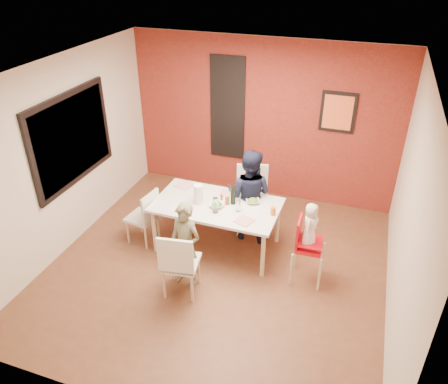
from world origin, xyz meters
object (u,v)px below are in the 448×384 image
(chair_near, at_px, (179,262))
(paper_towel_roll, at_px, (198,194))
(chair_left, at_px, (146,215))
(child_near, at_px, (185,246))
(wine_bottle, at_px, (233,196))
(toddler, at_px, (310,225))
(high_chair, at_px, (306,244))
(child_far, at_px, (249,195))
(chair_far, at_px, (252,195))
(dining_table, at_px, (217,208))

(chair_near, relative_size, paper_towel_roll, 3.31)
(paper_towel_roll, bearing_deg, chair_left, -167.54)
(child_near, relative_size, wine_bottle, 4.56)
(child_near, distance_m, toddler, 1.59)
(high_chair, bearing_deg, wine_bottle, 69.82)
(wine_bottle, xyz_separation_m, paper_towel_roll, (-0.47, -0.14, 0.01))
(chair_near, bearing_deg, child_far, -114.73)
(toddler, bearing_deg, high_chair, 101.00)
(chair_left, xyz_separation_m, wine_bottle, (1.24, 0.32, 0.39))
(chair_far, bearing_deg, chair_near, -118.80)
(dining_table, height_order, child_far, child_far)
(chair_far, bearing_deg, wine_bottle, -116.23)
(chair_far, distance_m, paper_towel_roll, 0.98)
(dining_table, height_order, wine_bottle, wine_bottle)
(chair_near, height_order, chair_left, chair_near)
(chair_near, distance_m, child_near, 0.26)
(chair_left, bearing_deg, wine_bottle, 112.21)
(chair_near, xyz_separation_m, toddler, (1.45, 0.83, 0.33))
(high_chair, bearing_deg, paper_towel_roll, 80.08)
(child_far, bearing_deg, paper_towel_roll, 41.34)
(chair_far, relative_size, wine_bottle, 3.87)
(child_far, relative_size, toddler, 2.30)
(wine_bottle, height_order, paper_towel_roll, paper_towel_roll)
(chair_far, relative_size, high_chair, 1.10)
(chair_left, bearing_deg, toddler, 96.65)
(child_far, xyz_separation_m, paper_towel_roll, (-0.60, -0.49, 0.17))
(dining_table, distance_m, wine_bottle, 0.30)
(chair_far, relative_size, toddler, 1.66)
(toddler, xyz_separation_m, paper_towel_roll, (-1.60, 0.22, 0.02))
(child_near, xyz_separation_m, toddler, (1.46, 0.59, 0.26))
(high_chair, bearing_deg, chair_near, 118.43)
(chair_far, bearing_deg, chair_left, -161.68)
(high_chair, distance_m, child_far, 1.22)
(dining_table, height_order, high_chair, high_chair)
(high_chair, xyz_separation_m, child_far, (-0.98, 0.71, 0.15))
(chair_near, height_order, child_far, child_far)
(child_far, distance_m, paper_towel_roll, 0.79)
(toddler, bearing_deg, child_far, 62.30)
(child_near, bearing_deg, chair_far, 85.31)
(chair_far, relative_size, child_far, 0.72)
(chair_far, relative_size, paper_towel_roll, 3.57)
(paper_towel_roll, bearing_deg, chair_near, -81.57)
(chair_far, height_order, high_chair, chair_far)
(chair_near, relative_size, high_chair, 1.02)
(dining_table, bearing_deg, wine_bottle, 21.14)
(chair_near, height_order, wine_bottle, wine_bottle)
(high_chair, height_order, child_far, child_far)
(chair_near, distance_m, high_chair, 1.65)
(child_near, relative_size, toddler, 1.95)
(chair_left, height_order, paper_towel_roll, paper_towel_roll)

